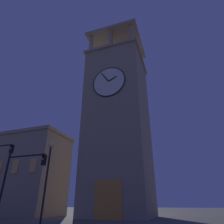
{
  "coord_description": "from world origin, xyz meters",
  "views": [
    {
      "loc": [
        -11.39,
        23.85,
        1.47
      ],
      "look_at": [
        -2.24,
        -2.31,
        14.73
      ],
      "focal_mm": 31.14,
      "sensor_mm": 36.0,
      "label": 1
    }
  ],
  "objects_px": {
    "traffic_signal_mid": "(18,174)",
    "street_lamp": "(48,166)",
    "clocktower": "(119,124)",
    "adjacent_wing_building": "(10,174)"
  },
  "relations": [
    {
      "from": "traffic_signal_mid",
      "to": "street_lamp",
      "type": "bearing_deg",
      "value": -161.19
    },
    {
      "from": "clocktower",
      "to": "traffic_signal_mid",
      "type": "relative_size",
      "value": 5.94
    },
    {
      "from": "clocktower",
      "to": "street_lamp",
      "type": "xyz_separation_m",
      "value": [
        1.33,
        13.71,
        -8.51
      ]
    },
    {
      "from": "clocktower",
      "to": "traffic_signal_mid",
      "type": "xyz_separation_m",
      "value": [
        3.39,
        14.41,
        -9.05
      ]
    },
    {
      "from": "adjacent_wing_building",
      "to": "street_lamp",
      "type": "relative_size",
      "value": 3.08
    },
    {
      "from": "adjacent_wing_building",
      "to": "traffic_signal_mid",
      "type": "height_order",
      "value": "adjacent_wing_building"
    },
    {
      "from": "adjacent_wing_building",
      "to": "traffic_signal_mid",
      "type": "distance_m",
      "value": 19.78
    },
    {
      "from": "clocktower",
      "to": "adjacent_wing_building",
      "type": "relative_size",
      "value": 1.73
    },
    {
      "from": "clocktower",
      "to": "adjacent_wing_building",
      "type": "xyz_separation_m",
      "value": [
        17.92,
        1.21,
        -6.68
      ]
    },
    {
      "from": "adjacent_wing_building",
      "to": "street_lamp",
      "type": "bearing_deg",
      "value": 142.99
    }
  ]
}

